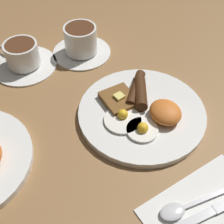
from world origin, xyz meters
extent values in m
plane|color=olive|center=(0.00, 0.00, 0.00)|extent=(3.00, 3.00, 0.00)
cylinder|color=white|center=(0.00, 0.00, 0.01)|extent=(0.28, 0.28, 0.01)
cylinder|color=white|center=(-0.05, 0.03, 0.02)|extent=(0.07, 0.07, 0.01)
sphere|color=yellow|center=(-0.05, 0.03, 0.03)|extent=(0.02, 0.02, 0.02)
cylinder|color=white|center=(-0.01, 0.05, 0.02)|extent=(0.08, 0.08, 0.01)
sphere|color=yellow|center=(0.00, 0.05, 0.03)|extent=(0.02, 0.02, 0.02)
ellipsoid|color=orange|center=(-0.04, -0.03, 0.03)|extent=(0.07, 0.07, 0.03)
cylinder|color=#412311|center=(0.06, -0.02, 0.03)|extent=(0.09, 0.09, 0.02)
cylinder|color=#3D210F|center=(0.04, -0.02, 0.03)|extent=(0.09, 0.06, 0.03)
cube|color=brown|center=(0.05, 0.03, 0.02)|extent=(0.08, 0.07, 0.01)
cube|color=#F4E072|center=(0.05, 0.03, 0.03)|extent=(0.02, 0.02, 0.01)
cylinder|color=white|center=(0.27, 0.03, 0.00)|extent=(0.16, 0.16, 0.01)
cylinder|color=white|center=(0.27, 0.03, 0.04)|extent=(0.08, 0.08, 0.07)
cylinder|color=#56331E|center=(0.27, 0.03, 0.08)|extent=(0.07, 0.07, 0.00)
torus|color=white|center=(0.30, 0.01, 0.05)|extent=(0.04, 0.03, 0.05)
cylinder|color=white|center=(0.28, 0.18, 0.00)|extent=(0.16, 0.16, 0.01)
cylinder|color=white|center=(0.28, 0.18, 0.04)|extent=(0.08, 0.08, 0.06)
cylinder|color=#56331E|center=(0.28, 0.18, 0.07)|extent=(0.07, 0.07, 0.00)
torus|color=white|center=(0.30, 0.22, 0.04)|extent=(0.03, 0.04, 0.04)
cube|color=white|center=(-0.24, 0.01, 0.00)|extent=(0.15, 0.23, 0.01)
cube|color=silver|center=(-0.25, 0.05, 0.01)|extent=(0.02, 0.09, 0.00)
ellipsoid|color=silver|center=(-0.22, 0.07, 0.01)|extent=(0.03, 0.05, 0.01)
cube|color=silver|center=(-0.23, -0.01, 0.01)|extent=(0.02, 0.12, 0.00)
camera|label=1|loc=(-0.38, 0.26, 0.51)|focal=50.00mm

